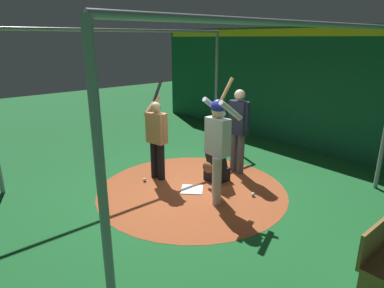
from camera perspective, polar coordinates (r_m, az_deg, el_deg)
ground_plane at (r=6.57m, az=0.00°, el=-7.91°), size 27.67×27.67×0.00m
dirt_circle at (r=6.57m, az=0.00°, el=-7.88°), size 3.68×3.68×0.01m
home_plate at (r=6.57m, az=0.00°, el=-7.81°), size 0.59×0.59×0.01m
batter at (r=5.80m, az=4.47°, el=0.66°), size 0.68×0.49×2.19m
catcher at (r=6.85m, az=4.10°, el=-3.56°), size 0.58×0.40×0.93m
umpire at (r=7.15m, az=8.00°, el=2.97°), size 0.23×0.49×1.84m
visitor at (r=6.82m, az=-6.07°, el=1.51°), size 0.55×0.55×2.01m
back_wall at (r=9.17m, az=19.89°, el=8.82°), size 0.22×11.67×3.14m
cage_frame at (r=5.96m, az=0.00°, el=10.93°), size 5.80×4.66×3.04m
baseball_0 at (r=7.26m, az=2.31°, el=-4.97°), size 0.07×0.07×0.07m
baseball_1 at (r=6.98m, az=-8.19°, el=-6.10°), size 0.07×0.07×0.07m
baseball_2 at (r=6.41m, az=10.46°, el=-8.52°), size 0.07×0.07×0.07m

